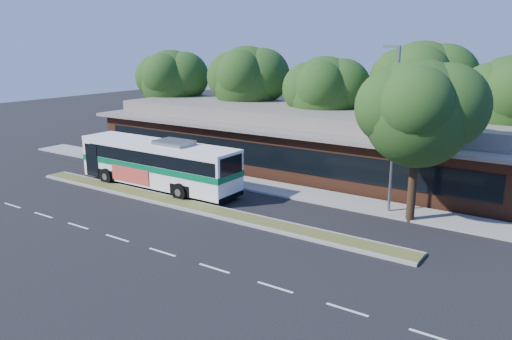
% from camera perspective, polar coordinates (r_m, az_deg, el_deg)
% --- Properties ---
extents(ground, '(120.00, 120.00, 0.00)m').
position_cam_1_polar(ground, '(28.51, -7.95, -4.60)').
color(ground, black).
rests_on(ground, ground).
extents(median_strip, '(26.00, 1.10, 0.15)m').
position_cam_1_polar(median_strip, '(28.91, -7.16, -4.15)').
color(median_strip, '#464F21').
rests_on(median_strip, ground).
extents(sidewalk, '(44.00, 2.60, 0.12)m').
position_cam_1_polar(sidewalk, '(33.29, -0.61, -1.60)').
color(sidewalk, gray).
rests_on(sidewalk, ground).
extents(parking_lot, '(14.00, 12.00, 0.01)m').
position_cam_1_polar(parking_lot, '(47.87, -16.11, 2.66)').
color(parking_lot, black).
rests_on(parking_lot, ground).
extents(plaza_building, '(33.20, 11.20, 4.45)m').
position_cam_1_polar(plaza_building, '(38.29, 5.00, 3.62)').
color(plaza_building, '#552B1A').
rests_on(plaza_building, ground).
extents(lamp_post, '(0.93, 0.18, 9.07)m').
position_cam_1_polar(lamp_post, '(27.69, 15.46, 4.92)').
color(lamp_post, slate).
rests_on(lamp_post, ground).
extents(tree_bg_a, '(6.47, 5.80, 8.63)m').
position_cam_1_polar(tree_bg_a, '(48.14, -9.18, 10.15)').
color(tree_bg_a, black).
rests_on(tree_bg_a, ground).
extents(tree_bg_b, '(6.69, 6.00, 9.00)m').
position_cam_1_polar(tree_bg_b, '(43.89, -0.47, 10.31)').
color(tree_bg_b, black).
rests_on(tree_bg_b, ground).
extents(tree_bg_c, '(6.24, 5.60, 8.26)m').
position_cam_1_polar(tree_bg_c, '(39.07, 8.48, 8.87)').
color(tree_bg_c, black).
rests_on(tree_bg_c, ground).
extents(tree_bg_d, '(6.91, 6.20, 9.37)m').
position_cam_1_polar(tree_bg_d, '(37.51, 19.08, 9.30)').
color(tree_bg_d, black).
rests_on(tree_bg_d, ground).
extents(transit_bus, '(11.84, 2.82, 3.32)m').
position_cam_1_polar(transit_bus, '(32.66, -11.07, 1.06)').
color(transit_bus, white).
rests_on(transit_bus, ground).
extents(sedan, '(4.62, 3.08, 1.24)m').
position_cam_1_polar(sedan, '(42.43, -12.48, 2.31)').
color(sedan, '#A2A3A9').
rests_on(sedan, ground).
extents(sidewalk_tree, '(6.08, 5.46, 8.44)m').
position_cam_1_polar(sidewalk_tree, '(26.50, 18.95, 6.33)').
color(sidewalk_tree, black).
rests_on(sidewalk_tree, ground).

